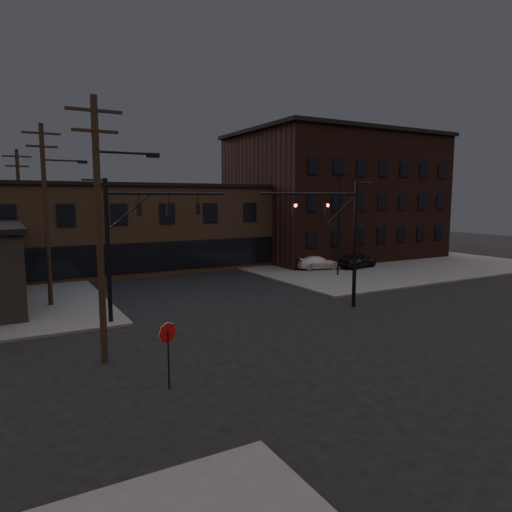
{
  "coord_description": "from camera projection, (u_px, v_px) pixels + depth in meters",
  "views": [
    {
      "loc": [
        -13.03,
        -17.47,
        6.92
      ],
      "look_at": [
        0.21,
        6.14,
        3.5
      ],
      "focal_mm": 32.0,
      "sensor_mm": 36.0,
      "label": 1
    }
  ],
  "objects": [
    {
      "name": "ground",
      "position": [
        313.0,
        341.0,
        22.3
      ],
      "size": [
        140.0,
        140.0,
        0.0
      ],
      "primitive_type": "plane",
      "color": "black",
      "rests_on": "ground"
    },
    {
      "name": "sidewalk_ne",
      "position": [
        354.0,
        259.0,
        52.01
      ],
      "size": [
        30.0,
        30.0,
        0.15
      ],
      "primitive_type": "cube",
      "color": "#474744",
      "rests_on": "ground"
    },
    {
      "name": "building_row",
      "position": [
        148.0,
        228.0,
        46.03
      ],
      "size": [
        40.0,
        12.0,
        8.0
      ],
      "primitive_type": "cube",
      "color": "brown",
      "rests_on": "ground"
    },
    {
      "name": "building_right",
      "position": [
        333.0,
        198.0,
        54.6
      ],
      "size": [
        22.0,
        16.0,
        14.0
      ],
      "primitive_type": "cube",
      "color": "black",
      "rests_on": "ground"
    },
    {
      "name": "traffic_signal_near",
      "position": [
        341.0,
        231.0,
        28.18
      ],
      "size": [
        7.12,
        0.24,
        8.0
      ],
      "color": "black",
      "rests_on": "ground"
    },
    {
      "name": "traffic_signal_far",
      "position": [
        131.0,
        233.0,
        25.34
      ],
      "size": [
        7.12,
        0.24,
        8.0
      ],
      "color": "black",
      "rests_on": "ground"
    },
    {
      "name": "stop_sign",
      "position": [
        168.0,
        340.0,
        16.47
      ],
      "size": [
        0.72,
        0.33,
        2.48
      ],
      "color": "black",
      "rests_on": "ground"
    },
    {
      "name": "utility_pole_near",
      "position": [
        101.0,
        224.0,
        18.72
      ],
      "size": [
        3.7,
        0.28,
        11.0
      ],
      "color": "black",
      "rests_on": "ground"
    },
    {
      "name": "utility_pole_mid",
      "position": [
        47.0,
        211.0,
        28.58
      ],
      "size": [
        3.7,
        0.28,
        11.5
      ],
      "color": "black",
      "rests_on": "ground"
    },
    {
      "name": "utility_pole_far",
      "position": [
        20.0,
        212.0,
        38.49
      ],
      "size": [
        2.2,
        0.28,
        11.0
      ],
      "color": "black",
      "rests_on": "ground"
    },
    {
      "name": "lot_light_a",
      "position": [
        339.0,
        215.0,
        40.04
      ],
      "size": [
        1.5,
        0.28,
        9.14
      ],
      "color": "black",
      "rests_on": "ground"
    },
    {
      "name": "lot_light_b",
      "position": [
        353.0,
        212.0,
        47.28
      ],
      "size": [
        1.5,
        0.28,
        9.14
      ],
      "color": "black",
      "rests_on": "ground"
    },
    {
      "name": "parked_car_lot_a",
      "position": [
        357.0,
        260.0,
        44.85
      ],
      "size": [
        4.66,
        2.58,
        1.5
      ],
      "primitive_type": "imported",
      "rotation": [
        0.0,
        0.0,
        1.76
      ],
      "color": "black",
      "rests_on": "sidewalk_ne"
    },
    {
      "name": "parked_car_lot_b",
      "position": [
        318.0,
        263.0,
        43.95
      ],
      "size": [
        4.55,
        2.58,
        1.24
      ],
      "primitive_type": "imported",
      "rotation": [
        0.0,
        0.0,
        1.37
      ],
      "color": "silver",
      "rests_on": "sidewalk_ne"
    },
    {
      "name": "car_crossing",
      "position": [
        210.0,
        261.0,
        45.86
      ],
      "size": [
        3.17,
        4.57,
        1.43
      ],
      "primitive_type": "imported",
      "rotation": [
        0.0,
        0.0,
        -0.43
      ],
      "color": "black",
      "rests_on": "ground"
    }
  ]
}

